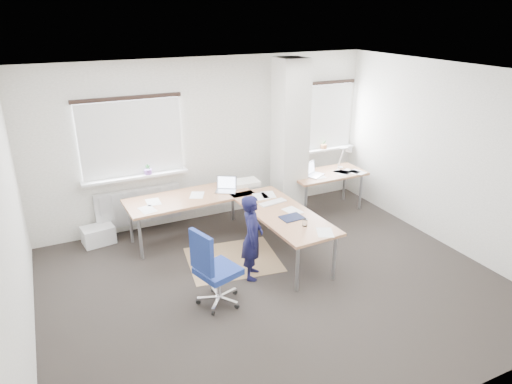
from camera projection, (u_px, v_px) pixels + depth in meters
name	position (u px, v px, depth m)	size (l,w,h in m)	color
ground	(274.00, 283.00, 6.27)	(6.00, 6.00, 0.00)	black
room_shell	(273.00, 151.00, 6.07)	(6.04, 5.04, 2.82)	#BBB9AB
floor_mat	(233.00, 259.00, 6.86)	(1.32, 1.12, 0.01)	#9C7C55
white_crate	(98.00, 235.00, 7.30)	(0.48, 0.34, 0.29)	white
desk_main	(237.00, 205.00, 7.03)	(2.52, 2.62, 0.96)	#9F6644
desk_side	(327.00, 175.00, 8.32)	(1.41, 0.72, 1.22)	#9F6644
task_chair	(216.00, 284.00, 5.72)	(0.61, 0.59, 1.08)	navy
person	(252.00, 237.00, 6.22)	(0.45, 0.29, 1.22)	black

